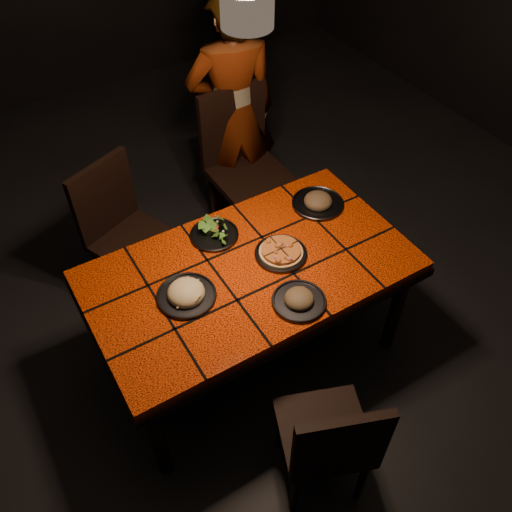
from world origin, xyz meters
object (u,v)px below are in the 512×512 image
chair_far_left (121,226)px  diner (232,114)px  chair_near (330,441)px  chair_far_right (242,157)px  dining_table (250,278)px  plate_pizza (281,252)px  plate_pasta (186,294)px

chair_far_left → diner: diner is taller
chair_near → chair_far_right: 1.95m
dining_table → plate_pizza: bearing=-3.0°
chair_near → plate_pasta: chair_near is taller
chair_far_right → diner: 0.28m
dining_table → diner: 1.31m
chair_near → plate_pasta: (-0.24, 0.84, 0.28)m
chair_far_left → plate_pasta: 0.89m
chair_far_left → plate_pizza: 1.05m
dining_table → diner: size_ratio=0.99×
chair_far_right → diner: size_ratio=0.64×
plate_pizza → plate_pasta: 0.53m
chair_near → diner: size_ratio=0.53×
chair_far_left → chair_far_right: 0.93m
chair_far_right → plate_pizza: bearing=-109.6°
chair_far_right → diner: diner is taller
plate_pizza → plate_pasta: (-0.53, -0.00, 0.01)m
plate_pasta → diner: bearing=52.1°
chair_far_left → diner: 1.04m
chair_near → plate_pizza: chair_near is taller
chair_near → chair_far_right: bearing=-88.1°
chair_far_left → diner: size_ratio=0.57×
chair_far_right → diner: (0.04, 0.18, 0.22)m
chair_near → plate_pasta: 0.92m
dining_table → diner: diner is taller
plate_pasta → chair_far_left: bearing=92.0°
chair_near → plate_pizza: 0.93m
plate_pizza → chair_near: bearing=-108.7°
chair_near → diner: bearing=-87.5°
chair_near → plate_pasta: bearing=-52.8°
chair_far_right → plate_pasta: size_ratio=3.67×
chair_near → diner: diner is taller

